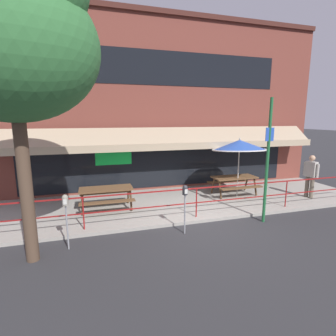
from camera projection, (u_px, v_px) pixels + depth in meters
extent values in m
plane|color=#2D2D30|center=(200.00, 223.00, 8.20)|extent=(120.00, 120.00, 0.00)
cube|color=#9E998E|center=(179.00, 202.00, 10.07)|extent=(15.00, 4.00, 0.10)
cube|color=brown|center=(163.00, 108.00, 11.51)|extent=(15.00, 0.50, 7.36)
cube|color=black|center=(165.00, 68.00, 10.96)|extent=(10.50, 0.02, 1.40)
cube|color=#46211B|center=(163.00, 14.00, 10.75)|extent=(15.00, 0.62, 0.20)
cube|color=black|center=(165.00, 161.00, 11.70)|extent=(12.00, 0.02, 2.30)
cube|color=#19D84C|center=(114.00, 157.00, 11.00)|extent=(1.50, 0.02, 0.70)
cube|color=tan|center=(168.00, 136.00, 10.98)|extent=(13.80, 0.92, 0.70)
cube|color=tan|center=(172.00, 147.00, 10.57)|extent=(13.80, 0.08, 0.28)
cube|color=black|center=(248.00, 144.00, 12.60)|extent=(0.04, 0.28, 0.04)
cube|color=black|center=(249.00, 148.00, 12.51)|extent=(0.18, 0.18, 0.28)
cube|color=beige|center=(249.00, 148.00, 12.51)|extent=(0.13, 0.19, 0.20)
cylinder|color=maroon|center=(83.00, 214.00, 7.41)|extent=(0.04, 0.04, 0.95)
cylinder|color=maroon|center=(196.00, 203.00, 8.37)|extent=(0.04, 0.04, 0.95)
cylinder|color=maroon|center=(286.00, 194.00, 9.34)|extent=(0.04, 0.04, 0.95)
cube|color=maroon|center=(197.00, 188.00, 8.28)|extent=(13.80, 0.04, 0.04)
cube|color=maroon|center=(196.00, 203.00, 8.37)|extent=(13.80, 0.03, 0.03)
cube|color=brown|center=(106.00, 189.00, 9.04)|extent=(1.80, 0.80, 0.05)
cube|color=brown|center=(108.00, 202.00, 8.55)|extent=(1.80, 0.26, 0.04)
cube|color=brown|center=(105.00, 193.00, 9.64)|extent=(1.80, 0.26, 0.04)
cylinder|color=#48311E|center=(131.00, 200.00, 9.03)|extent=(0.07, 0.30, 0.73)
cylinder|color=#48311E|center=(128.00, 195.00, 9.63)|extent=(0.07, 0.30, 0.73)
cylinder|color=#48311E|center=(82.00, 204.00, 8.58)|extent=(0.07, 0.30, 0.73)
cylinder|color=#48311E|center=(83.00, 198.00, 9.19)|extent=(0.07, 0.30, 0.73)
cube|color=brown|center=(234.00, 177.00, 10.79)|extent=(1.80, 0.80, 0.05)
cube|color=brown|center=(242.00, 188.00, 10.30)|extent=(1.80, 0.26, 0.04)
cube|color=brown|center=(227.00, 181.00, 11.39)|extent=(1.80, 0.26, 0.04)
cylinder|color=#48311E|center=(255.00, 186.00, 10.78)|extent=(0.07, 0.30, 0.73)
cylinder|color=#48311E|center=(246.00, 183.00, 11.38)|extent=(0.07, 0.30, 0.73)
cylinder|color=#48311E|center=(220.00, 189.00, 10.34)|extent=(0.07, 0.30, 0.73)
cylinder|color=#48311E|center=(213.00, 185.00, 10.94)|extent=(0.07, 0.30, 0.73)
cylinder|color=#B7B2A8|center=(238.00, 169.00, 10.46)|extent=(0.04, 0.04, 2.30)
cone|color=#2D56B7|center=(240.00, 145.00, 10.28)|extent=(2.10, 2.12, 0.54)
cylinder|color=white|center=(239.00, 150.00, 10.32)|extent=(2.14, 2.14, 0.18)
sphere|color=#B7B2A8|center=(240.00, 139.00, 10.24)|extent=(0.07, 0.07, 0.07)
cylinder|color=#665B4C|center=(307.00, 186.00, 10.54)|extent=(0.15, 0.15, 0.86)
cylinder|color=#665B4C|center=(312.00, 188.00, 10.37)|extent=(0.15, 0.15, 0.86)
cube|color=#B2ADA3|center=(311.00, 169.00, 10.32)|extent=(0.33, 0.45, 0.60)
cylinder|color=#B2ADA3|center=(305.00, 169.00, 10.54)|extent=(0.10, 0.10, 0.54)
cylinder|color=#B2ADA3|center=(318.00, 171.00, 10.10)|extent=(0.10, 0.10, 0.54)
sphere|color=tan|center=(312.00, 158.00, 10.23)|extent=(0.22, 0.22, 0.22)
cylinder|color=gray|center=(67.00, 227.00, 6.48)|extent=(0.04, 0.04, 1.15)
cylinder|color=gray|center=(65.00, 201.00, 6.35)|extent=(0.15, 0.15, 0.20)
sphere|color=gray|center=(65.00, 197.00, 6.33)|extent=(0.14, 0.14, 0.14)
cube|color=silver|center=(65.00, 202.00, 6.27)|extent=(0.08, 0.01, 0.13)
cylinder|color=gray|center=(185.00, 214.00, 7.36)|extent=(0.04, 0.04, 1.15)
cylinder|color=#2D2D33|center=(185.00, 191.00, 7.24)|extent=(0.15, 0.15, 0.20)
sphere|color=#2D2D33|center=(185.00, 188.00, 7.22)|extent=(0.14, 0.14, 0.14)
cube|color=silver|center=(186.00, 192.00, 7.16)|extent=(0.08, 0.01, 0.13)
cylinder|color=#1E6033|center=(267.00, 162.00, 7.97)|extent=(0.09, 0.09, 3.84)
cube|color=blue|center=(270.00, 134.00, 7.79)|extent=(0.28, 0.02, 0.40)
cylinder|color=brown|center=(26.00, 187.00, 5.75)|extent=(0.28, 0.28, 3.48)
ellipsoid|color=#337038|center=(11.00, 48.00, 5.21)|extent=(3.49, 3.14, 2.96)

